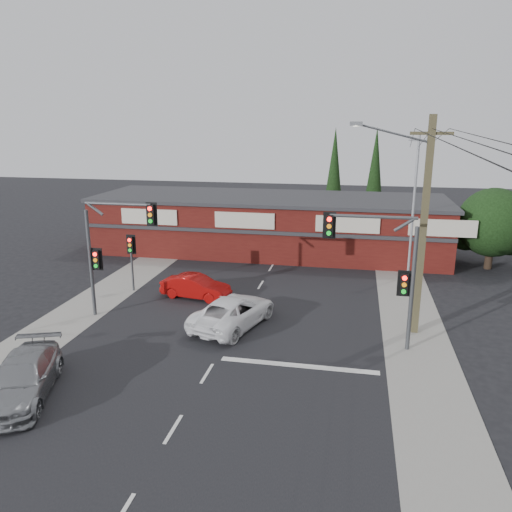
% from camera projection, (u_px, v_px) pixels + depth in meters
% --- Properties ---
extents(ground, '(120.00, 120.00, 0.00)m').
position_uv_depth(ground, '(225.00, 343.00, 22.53)').
color(ground, black).
rests_on(ground, ground).
extents(road_strip, '(14.00, 70.00, 0.01)m').
position_uv_depth(road_strip, '(249.00, 305.00, 27.26)').
color(road_strip, black).
rests_on(road_strip, ground).
extents(verge_left, '(3.00, 70.00, 0.02)m').
position_uv_depth(verge_left, '(105.00, 294.00, 28.87)').
color(verge_left, gray).
rests_on(verge_left, ground).
extents(verge_right, '(3.00, 70.00, 0.02)m').
position_uv_depth(verge_right, '(410.00, 316.00, 25.64)').
color(verge_right, gray).
rests_on(verge_right, ground).
extents(stop_line, '(6.50, 0.35, 0.01)m').
position_uv_depth(stop_line, '(299.00, 366.00, 20.44)').
color(stop_line, silver).
rests_on(stop_line, ground).
extents(white_suv, '(3.86, 5.78, 1.47)m').
position_uv_depth(white_suv, '(233.00, 311.00, 24.30)').
color(white_suv, white).
rests_on(white_suv, ground).
extents(silver_suv, '(3.59, 5.44, 1.47)m').
position_uv_depth(silver_suv, '(22.00, 378.00, 17.98)').
color(silver_suv, gray).
rests_on(silver_suv, ground).
extents(red_sedan, '(4.12, 1.98, 1.30)m').
position_uv_depth(red_sedan, '(196.00, 287.00, 28.22)').
color(red_sedan, '#9E0B09').
rests_on(red_sedan, ground).
extents(lane_dashes, '(0.12, 43.21, 0.01)m').
position_uv_depth(lane_dashes, '(240.00, 320.00, 25.18)').
color(lane_dashes, silver).
rests_on(lane_dashes, ground).
extents(shop_building, '(27.30, 8.40, 4.22)m').
position_uv_depth(shop_building, '(269.00, 223.00, 38.24)').
color(shop_building, '#45100D').
rests_on(shop_building, ground).
extents(tree_cluster, '(5.90, 5.10, 5.50)m').
position_uv_depth(tree_cluster, '(494.00, 226.00, 33.59)').
color(tree_cluster, '#2D2116').
rests_on(tree_cluster, ground).
extents(conifer_near, '(1.80, 1.80, 9.25)m').
position_uv_depth(conifer_near, '(334.00, 172.00, 43.15)').
color(conifer_near, '#2D2116').
rests_on(conifer_near, ground).
extents(conifer_far, '(1.80, 1.80, 9.25)m').
position_uv_depth(conifer_far, '(375.00, 170.00, 44.38)').
color(conifer_far, '#2D2116').
rests_on(conifer_far, ground).
extents(traffic_mast_left, '(3.77, 0.27, 5.97)m').
position_uv_depth(traffic_mast_left, '(109.00, 242.00, 24.62)').
color(traffic_mast_left, '#47494C').
rests_on(traffic_mast_left, ground).
extents(traffic_mast_right, '(3.96, 0.27, 5.97)m').
position_uv_depth(traffic_mast_right, '(386.00, 262.00, 21.14)').
color(traffic_mast_right, '#47494C').
rests_on(traffic_mast_right, ground).
extents(pedestal_signal, '(0.55, 0.27, 3.38)m').
position_uv_depth(pedestal_signal, '(131.00, 251.00, 28.95)').
color(pedestal_signal, '#47494C').
rests_on(pedestal_signal, ground).
extents(utility_pole, '(4.38, 0.59, 10.00)m').
position_uv_depth(utility_pole, '(421.00, 220.00, 22.36)').
color(utility_pole, brown).
rests_on(utility_pole, ground).
extents(steel_pole, '(1.20, 0.16, 9.00)m').
position_uv_depth(steel_pole, '(414.00, 205.00, 30.95)').
color(steel_pole, gray).
rests_on(steel_pole, ground).
extents(power_lines, '(2.01, 29.00, 1.22)m').
position_uv_depth(power_lines, '(454.00, 142.00, 16.22)').
color(power_lines, black).
rests_on(power_lines, ground).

